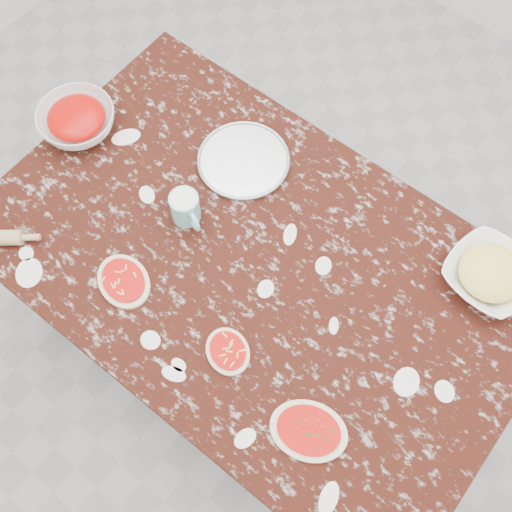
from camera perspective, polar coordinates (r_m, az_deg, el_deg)
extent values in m
plane|color=gray|center=(2.59, 0.00, -7.54)|extent=(4.00, 4.00, 0.00)
cube|color=black|center=(1.91, 0.00, -0.89)|extent=(1.60, 1.00, 0.04)
cube|color=#906B51|center=(1.96, 0.00, -1.61)|extent=(1.50, 0.90, 0.08)
cylinder|color=#906B51|center=(2.44, -19.75, -1.96)|extent=(0.07, 0.07, 0.71)
cylinder|color=#906B51|center=(2.65, -6.74, 11.17)|extent=(0.07, 0.07, 0.71)
cylinder|color=#906B51|center=(2.37, 20.57, -7.16)|extent=(0.07, 0.07, 0.71)
cylinder|color=#B2B2B7|center=(2.06, -1.10, 8.31)|extent=(0.32, 0.32, 0.01)
imported|color=white|center=(2.18, -15.34, 11.33)|extent=(0.28, 0.28, 0.08)
imported|color=white|center=(1.96, 19.70, -1.58)|extent=(0.27, 0.27, 0.06)
cylinder|color=#7AC4D0|center=(1.93, -6.22, 4.26)|extent=(0.09, 0.09, 0.10)
torus|color=#7AC4D0|center=(1.90, -5.49, 3.11)|extent=(0.07, 0.04, 0.07)
cylinder|color=silver|center=(1.90, -6.32, 4.79)|extent=(0.07, 0.07, 0.01)
ellipsoid|color=beige|center=(1.90, -11.47, -2.20)|extent=(0.21, 0.19, 0.01)
ellipsoid|color=red|center=(1.89, -11.52, -2.10)|extent=(0.17, 0.15, 0.00)
ellipsoid|color=beige|center=(1.79, -2.47, -8.35)|extent=(0.17, 0.16, 0.01)
ellipsoid|color=red|center=(1.78, -2.48, -8.27)|extent=(0.14, 0.13, 0.00)
ellipsoid|color=beige|center=(1.75, 4.61, -14.99)|extent=(0.25, 0.22, 0.01)
ellipsoid|color=red|center=(1.74, 4.63, -14.94)|extent=(0.20, 0.18, 0.00)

